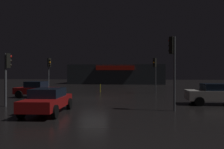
# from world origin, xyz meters

# --- Properties ---
(ground_plane) EXTENTS (120.00, 120.00, 0.00)m
(ground_plane) POSITION_xyz_m (0.00, 0.00, 0.00)
(ground_plane) COLOR black
(store_building) EXTENTS (20.18, 9.87, 4.12)m
(store_building) POSITION_xyz_m (-0.53, 29.27, 2.06)
(store_building) COLOR #33383D
(store_building) RESTS_ON ground
(traffic_signal_main) EXTENTS (0.43, 0.41, 4.03)m
(traffic_signal_main) POSITION_xyz_m (-6.27, 4.96, 2.99)
(traffic_signal_main) COLOR #595B60
(traffic_signal_main) RESTS_ON ground
(traffic_signal_opposite) EXTENTS (0.42, 0.42, 3.97)m
(traffic_signal_opposite) POSITION_xyz_m (5.91, 5.48, 3.08)
(traffic_signal_opposite) COLOR #595B60
(traffic_signal_opposite) RESTS_ON ground
(traffic_signal_cross_left) EXTENTS (0.42, 0.42, 3.63)m
(traffic_signal_cross_left) POSITION_xyz_m (-4.93, -5.31, 2.57)
(traffic_signal_cross_left) COLOR #595B60
(traffic_signal_cross_left) RESTS_ON ground
(traffic_signal_cross_right) EXTENTS (0.42, 0.42, 4.47)m
(traffic_signal_cross_right) POSITION_xyz_m (6.07, -5.79, 3.37)
(traffic_signal_cross_right) COLOR #595B60
(traffic_signal_cross_right) RESTS_ON ground
(car_near) EXTENTS (3.92, 2.18, 1.50)m
(car_near) POSITION_xyz_m (-5.38, 0.04, 0.77)
(car_near) COLOR #A51414
(car_near) RESTS_ON ground
(car_far) EXTENTS (3.84, 2.01, 1.52)m
(car_far) POSITION_xyz_m (9.48, -2.84, 0.78)
(car_far) COLOR silver
(car_far) RESTS_ON ground
(car_crossing) EXTENTS (2.17, 4.49, 1.41)m
(car_crossing) POSITION_xyz_m (-1.09, -7.47, 0.74)
(car_crossing) COLOR #A51414
(car_crossing) RESTS_ON ground
(bollard_kerb_a) EXTENTS (0.09, 0.09, 1.01)m
(bollard_kerb_a) POSITION_xyz_m (-0.46, 6.29, 0.50)
(bollard_kerb_a) COLOR gold
(bollard_kerb_a) RESTS_ON ground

